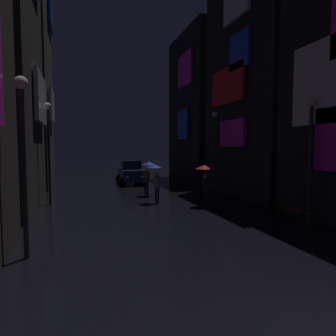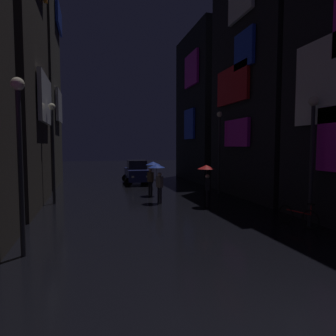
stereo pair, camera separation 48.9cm
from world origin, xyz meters
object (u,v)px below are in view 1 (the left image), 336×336
(pedestrian_near_crossing_blue, at_px, (148,169))
(streetlamp_right_far, at_px, (215,142))
(car_distant, at_px, (131,172))
(streetlamp_left_near, at_px, (23,144))
(pedestrian_midstreet_centre_blue, at_px, (155,172))
(pedestrian_foreground_left_red, at_px, (204,174))
(streetlamp_right_near, at_px, (310,145))
(streetlamp_left_far, at_px, (49,141))
(bicycle_parked_at_storefront, at_px, (297,215))

(pedestrian_near_crossing_blue, distance_m, streetlamp_right_far, 4.69)
(car_distant, xyz_separation_m, streetlamp_left_near, (-5.62, -15.43, 2.20))
(streetlamp_left_near, height_order, streetlamp_right_far, streetlamp_right_far)
(pedestrian_midstreet_centre_blue, xyz_separation_m, car_distant, (0.22, 8.68, -0.74))
(pedestrian_foreground_left_red, relative_size, streetlamp_right_near, 0.43)
(pedestrian_near_crossing_blue, distance_m, streetlamp_right_near, 9.80)
(pedestrian_midstreet_centre_blue, height_order, streetlamp_right_near, streetlamp_right_near)
(streetlamp_left_far, bearing_deg, streetlamp_right_near, -36.18)
(pedestrian_midstreet_centre_blue, distance_m, bicycle_parked_at_storefront, 7.42)
(pedestrian_near_crossing_blue, relative_size, pedestrian_foreground_left_red, 1.00)
(pedestrian_foreground_left_red, distance_m, streetlamp_left_near, 9.27)
(streetlamp_left_near, height_order, streetlamp_right_near, streetlamp_right_near)
(streetlamp_left_near, bearing_deg, streetlamp_right_near, 3.50)
(pedestrian_foreground_left_red, bearing_deg, streetlamp_left_far, 159.77)
(streetlamp_right_near, bearing_deg, pedestrian_near_crossing_blue, 116.81)
(pedestrian_foreground_left_red, height_order, streetlamp_left_far, streetlamp_left_far)
(streetlamp_right_near, xyz_separation_m, streetlamp_left_far, (-10.00, 7.31, 0.21))
(streetlamp_left_far, bearing_deg, streetlamp_right_far, 5.85)
(streetlamp_left_far, bearing_deg, streetlamp_left_near, -90.00)
(streetlamp_left_near, relative_size, streetlamp_left_far, 0.93)
(bicycle_parked_at_storefront, xyz_separation_m, streetlamp_right_far, (0.40, 8.18, 2.94))
(car_distant, bearing_deg, bicycle_parked_at_storefront, -74.81)
(car_distant, bearing_deg, pedestrian_near_crossing_blue, -89.96)
(pedestrian_near_crossing_blue, height_order, streetlamp_right_near, streetlamp_right_near)
(pedestrian_near_crossing_blue, xyz_separation_m, streetlamp_right_near, (4.37, -8.65, 1.46))
(streetlamp_left_near, relative_size, streetlamp_right_far, 0.93)
(pedestrian_midstreet_centre_blue, xyz_separation_m, streetlamp_right_near, (4.60, -6.14, 1.46))
(pedestrian_near_crossing_blue, bearing_deg, pedestrian_foreground_left_red, -64.65)
(bicycle_parked_at_storefront, relative_size, streetlamp_left_far, 0.33)
(pedestrian_midstreet_centre_blue, xyz_separation_m, streetlamp_left_near, (-5.40, -6.75, 1.46))
(streetlamp_left_far, bearing_deg, pedestrian_near_crossing_blue, 13.35)
(streetlamp_left_far, bearing_deg, pedestrian_midstreet_centre_blue, -12.24)
(pedestrian_near_crossing_blue, distance_m, bicycle_parked_at_storefront, 9.46)
(pedestrian_near_crossing_blue, bearing_deg, streetlamp_right_far, -4.07)
(pedestrian_near_crossing_blue, xyz_separation_m, bicycle_parked_at_storefront, (3.98, -8.49, -1.28))
(pedestrian_foreground_left_red, height_order, car_distant, pedestrian_foreground_left_red)
(streetlamp_right_far, bearing_deg, bicycle_parked_at_storefront, -92.77)
(pedestrian_near_crossing_blue, distance_m, pedestrian_midstreet_centre_blue, 2.52)
(pedestrian_near_crossing_blue, height_order, streetlamp_right_far, streetlamp_right_far)
(pedestrian_near_crossing_blue, xyz_separation_m, streetlamp_right_far, (4.37, -0.31, 1.66))
(pedestrian_foreground_left_red, relative_size, bicycle_parked_at_storefront, 1.19)
(streetlamp_left_near, bearing_deg, pedestrian_foreground_left_red, 34.06)
(car_distant, relative_size, streetlamp_right_near, 0.85)
(streetlamp_left_near, bearing_deg, streetlamp_left_far, 90.00)
(pedestrian_foreground_left_red, distance_m, car_distant, 10.52)
(bicycle_parked_at_storefront, bearing_deg, streetlamp_right_near, -21.98)
(pedestrian_near_crossing_blue, relative_size, pedestrian_midstreet_centre_blue, 1.00)
(pedestrian_midstreet_centre_blue, height_order, pedestrian_foreground_left_red, same)
(pedestrian_midstreet_centre_blue, bearing_deg, streetlamp_left_far, 167.76)
(pedestrian_foreground_left_red, bearing_deg, bicycle_parked_at_storefront, -65.15)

